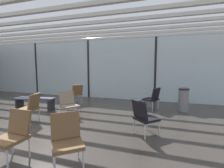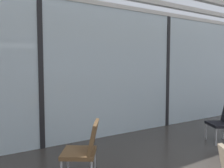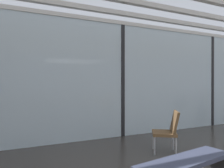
# 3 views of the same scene
# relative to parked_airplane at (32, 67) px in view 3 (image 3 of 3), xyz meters

# --- Properties ---
(glass_curtain_wall) EXTENTS (14.00, 0.08, 3.04)m
(glass_curtain_wall) POSITION_rel_parked_airplane_xyz_m (1.77, -6.05, -0.72)
(glass_curtain_wall) COLOR silver
(glass_curtain_wall) RESTS_ON ground
(window_mullion_1) EXTENTS (0.10, 0.12, 3.04)m
(window_mullion_1) POSITION_rel_parked_airplane_xyz_m (1.77, -6.05, -0.72)
(window_mullion_1) COLOR black
(window_mullion_1) RESTS_ON ground
(window_mullion_2) EXTENTS (0.10, 0.12, 3.04)m
(window_mullion_2) POSITION_rel_parked_airplane_xyz_m (5.27, -6.05, -0.72)
(window_mullion_2) COLOR black
(window_mullion_2) RESTS_ON ground
(parked_airplane) EXTENTS (10.93, 4.49, 4.49)m
(parked_airplane) POSITION_rel_parked_airplane_xyz_m (0.00, 0.00, 0.00)
(parked_airplane) COLOR silver
(parked_airplane) RESTS_ON ground
(lounge_chair_2) EXTENTS (0.70, 0.69, 0.87)m
(lounge_chair_2) POSITION_rel_parked_airplane_xyz_m (1.96, -7.72, -1.75)
(lounge_chair_2) COLOR brown
(lounge_chair_2) RESTS_ON ground
(waiting_bench) EXTENTS (1.54, 0.61, 0.47)m
(waiting_bench) POSITION_rel_parked_airplane_xyz_m (1.02, -9.18, -1.88)
(waiting_bench) COLOR #33384C
(waiting_bench) RESTS_ON ground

